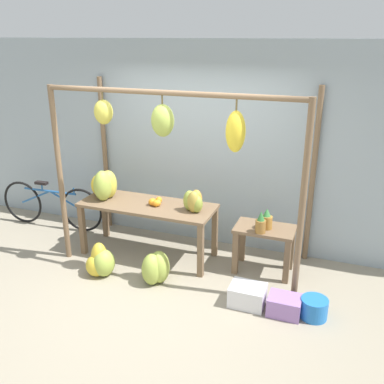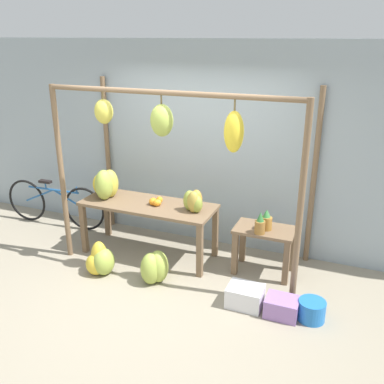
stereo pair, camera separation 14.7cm
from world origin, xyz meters
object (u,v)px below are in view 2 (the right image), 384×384
object	(u,v)px
pineapple_cluster	(264,222)
papaya_pile	(194,201)
banana_pile_on_table	(106,184)
orange_pile	(155,202)
banana_pile_ground_right	(155,267)
fruit_crate_white	(245,296)
fruit_crate_purple	(282,307)
banana_pile_ground_left	(100,261)
parked_bicycle	(55,204)
blue_bucket	(312,310)

from	to	relation	value
pineapple_cluster	papaya_pile	bearing A→B (deg)	-176.53
banana_pile_on_table	orange_pile	xyz separation A→B (m)	(0.75, 0.00, -0.14)
banana_pile_on_table	banana_pile_ground_right	size ratio (longest dim) A/B	0.87
pineapple_cluster	fruit_crate_white	distance (m)	0.93
pineapple_cluster	banana_pile_on_table	bearing A→B (deg)	-178.78
banana_pile_on_table	fruit_crate_purple	world-z (taller)	banana_pile_on_table
banana_pile_ground_left	papaya_pile	bearing A→B (deg)	34.87
banana_pile_on_table	pineapple_cluster	bearing A→B (deg)	1.22
pineapple_cluster	fruit_crate_white	world-z (taller)	pineapple_cluster
banana_pile_ground_right	fruit_crate_white	size ratio (longest dim) A/B	1.22
orange_pile	fruit_crate_purple	bearing A→B (deg)	-20.70
banana_pile_on_table	pineapple_cluster	distance (m)	2.20
banana_pile_ground_right	fruit_crate_purple	bearing A→B (deg)	-4.10
pineapple_cluster	parked_bicycle	distance (m)	3.38
papaya_pile	fruit_crate_purple	world-z (taller)	papaya_pile
banana_pile_ground_right	fruit_crate_white	bearing A→B (deg)	-4.03
banana_pile_on_table	blue_bucket	xyz separation A→B (m)	(2.90, -0.65, -0.82)
banana_pile_ground_left	blue_bucket	bearing A→B (deg)	1.09
banana_pile_ground_right	fruit_crate_white	xyz separation A→B (m)	(1.16, -0.08, -0.06)
pineapple_cluster	papaya_pile	world-z (taller)	papaya_pile
papaya_pile	banana_pile_on_table	bearing A→B (deg)	179.68
fruit_crate_white	parked_bicycle	world-z (taller)	parked_bicycle
banana_pile_ground_left	blue_bucket	distance (m)	2.59
banana_pile_on_table	banana_pile_ground_left	distance (m)	1.07
orange_pile	papaya_pile	xyz separation A→B (m)	(0.55, -0.01, 0.09)
fruit_crate_white	fruit_crate_purple	xyz separation A→B (m)	(0.41, -0.03, -0.01)
orange_pile	pineapple_cluster	bearing A→B (deg)	1.84
pineapple_cluster	fruit_crate_purple	world-z (taller)	pineapple_cluster
blue_bucket	fruit_crate_purple	world-z (taller)	blue_bucket
blue_bucket	parked_bicycle	size ratio (longest dim) A/B	0.16
banana_pile_ground_left	banana_pile_ground_right	size ratio (longest dim) A/B	0.89
fruit_crate_white	blue_bucket	bearing A→B (deg)	1.45
banana_pile_on_table	blue_bucket	distance (m)	3.08
banana_pile_ground_left	papaya_pile	distance (m)	1.39
banana_pile_ground_right	parked_bicycle	distance (m)	2.36
parked_bicycle	papaya_pile	distance (m)	2.54
orange_pile	pineapple_cluster	size ratio (longest dim) A/B	0.75
banana_pile_ground_right	fruit_crate_white	world-z (taller)	banana_pile_ground_right
banana_pile_on_table	fruit_crate_white	size ratio (longest dim) A/B	1.07
banana_pile_on_table	fruit_crate_purple	xyz separation A→B (m)	(2.60, -0.70, -0.83)
orange_pile	fruit_crate_white	distance (m)	1.71
fruit_crate_purple	blue_bucket	bearing A→B (deg)	9.25
pineapple_cluster	fruit_crate_purple	size ratio (longest dim) A/B	0.79
pineapple_cluster	banana_pile_ground_left	distance (m)	2.09
parked_bicycle	blue_bucket	bearing A→B (deg)	-12.99
banana_pile_ground_right	fruit_crate_purple	distance (m)	1.58
banana_pile_ground_right	pineapple_cluster	bearing A→B (deg)	28.21
banana_pile_on_table	papaya_pile	bearing A→B (deg)	-0.32
parked_bicycle	papaya_pile	size ratio (longest dim) A/B	6.06
banana_pile_on_table	orange_pile	bearing A→B (deg)	0.05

